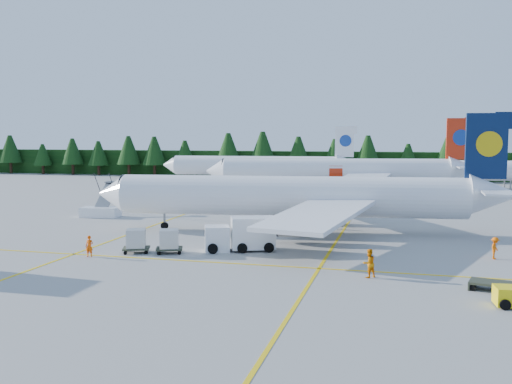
% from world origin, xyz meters
% --- Properties ---
extents(ground, '(320.00, 320.00, 0.00)m').
position_xyz_m(ground, '(0.00, 0.00, 0.00)').
color(ground, '#9F9E99').
rests_on(ground, ground).
extents(taxi_stripe_a, '(0.25, 120.00, 0.01)m').
position_xyz_m(taxi_stripe_a, '(-14.00, 20.00, 0.01)').
color(taxi_stripe_a, yellow).
rests_on(taxi_stripe_a, ground).
extents(taxi_stripe_b, '(0.25, 120.00, 0.01)m').
position_xyz_m(taxi_stripe_b, '(6.00, 20.00, 0.01)').
color(taxi_stripe_b, yellow).
rests_on(taxi_stripe_b, ground).
extents(taxi_stripe_cross, '(80.00, 0.25, 0.01)m').
position_xyz_m(taxi_stripe_cross, '(0.00, -6.00, 0.01)').
color(taxi_stripe_cross, yellow).
rests_on(taxi_stripe_cross, ground).
extents(treeline_hedge, '(220.00, 4.00, 6.00)m').
position_xyz_m(treeline_hedge, '(0.00, 82.00, 3.00)').
color(treeline_hedge, black).
rests_on(treeline_hedge, ground).
extents(airliner_navy, '(40.16, 32.87, 11.70)m').
position_xyz_m(airliner_navy, '(0.27, 8.89, 3.52)').
color(airliner_navy, white).
rests_on(airliner_navy, ground).
extents(airliner_red, '(42.06, 34.29, 12.33)m').
position_xyz_m(airliner_red, '(0.41, 45.66, 3.71)').
color(airliner_red, white).
rests_on(airliner_red, ground).
extents(airliner_far_left, '(39.14, 6.98, 11.38)m').
position_xyz_m(airliner_far_left, '(-18.58, 65.42, 3.57)').
color(airliner_far_left, white).
rests_on(airliner_far_left, ground).
extents(airliner_far_right, '(36.67, 5.23, 10.66)m').
position_xyz_m(airliner_far_right, '(27.19, 63.67, 3.34)').
color(airliner_far_right, white).
rests_on(airliner_far_right, ground).
extents(airstairs, '(4.61, 6.26, 3.95)m').
position_xyz_m(airstairs, '(-22.86, 14.05, 0.86)').
color(airstairs, white).
rests_on(airstairs, ground).
extents(service_truck, '(6.18, 4.03, 2.81)m').
position_xyz_m(service_truck, '(-1.31, -1.21, 1.39)').
color(service_truck, white).
rests_on(service_truck, ground).
extents(uld_pair, '(5.26, 2.80, 1.64)m').
position_xyz_m(uld_pair, '(-7.98, -3.95, 1.10)').
color(uld_pair, '#363B2B').
rests_on(uld_pair, ground).
extents(crew_a, '(0.67, 0.48, 1.71)m').
position_xyz_m(crew_a, '(-12.22, -6.59, 0.85)').
color(crew_a, '#F44F05').
rests_on(crew_a, ground).
extents(crew_b, '(1.21, 1.19, 1.96)m').
position_xyz_m(crew_b, '(9.63, -7.75, 0.98)').
color(crew_b, orange).
rests_on(crew_b, ground).
extents(crew_c, '(0.72, 0.85, 1.74)m').
position_xyz_m(crew_c, '(18.81, 0.56, 0.87)').
color(crew_c, '#FF6005').
rests_on(crew_c, ground).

